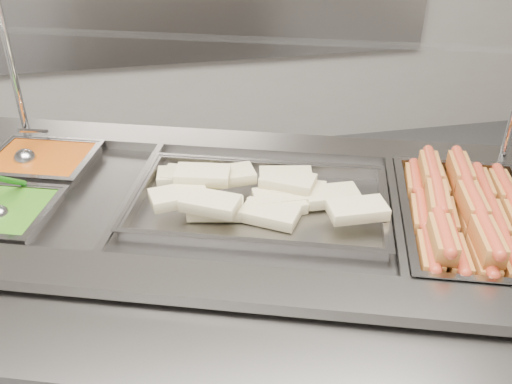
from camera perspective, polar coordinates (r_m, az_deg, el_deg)
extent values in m
cube|color=slate|center=(1.85, -1.56, -12.60)|extent=(1.92, 1.27, 0.86)
cube|color=gray|center=(1.30, -4.20, -9.21)|extent=(1.80, 0.71, 0.03)
cube|color=gray|center=(1.87, -0.13, 4.78)|extent=(1.80, 0.71, 0.03)
cube|color=black|center=(1.63, -1.72, -4.30)|extent=(1.70, 1.04, 0.02)
cube|color=gray|center=(1.56, 13.80, -1.71)|extent=(0.20, 0.54, 0.01)
cube|color=gray|center=(1.63, -12.14, 0.10)|extent=(0.20, 0.54, 0.01)
cube|color=gray|center=(1.21, -5.67, -15.49)|extent=(1.77, 0.80, 0.02)
cylinder|color=silver|center=(2.00, -23.21, 11.33)|extent=(0.02, 0.02, 0.44)
cube|color=silver|center=(1.59, -0.85, 15.04)|extent=(1.64, 0.79, 0.08)
cube|color=#A54D09|center=(1.89, -20.51, 2.18)|extent=(0.33, 0.29, 0.09)
cube|color=#A65E22|center=(1.44, 16.99, -6.15)|extent=(0.10, 0.16, 0.05)
cylinder|color=#B0461F|center=(1.43, 17.12, -5.48)|extent=(0.08, 0.16, 0.03)
cube|color=#A65E22|center=(1.58, 16.21, -2.38)|extent=(0.10, 0.16, 0.05)
cylinder|color=#B0461F|center=(1.57, 16.34, -1.66)|extent=(0.09, 0.16, 0.03)
cube|color=#A65E22|center=(1.73, 15.59, 0.90)|extent=(0.10, 0.16, 0.05)
cylinder|color=#B0461F|center=(1.72, 15.69, 1.51)|extent=(0.09, 0.16, 0.03)
cube|color=#A65E22|center=(1.46, 19.36, -6.32)|extent=(0.09, 0.16, 0.05)
cylinder|color=#B0461F|center=(1.44, 19.52, -5.59)|extent=(0.08, 0.17, 0.03)
cube|color=#A65E22|center=(1.59, 18.38, -2.50)|extent=(0.10, 0.16, 0.05)
cylinder|color=#B0461F|center=(1.58, 18.52, -1.80)|extent=(0.09, 0.16, 0.03)
cube|color=#A65E22|center=(1.74, 17.58, 0.76)|extent=(0.09, 0.16, 0.05)
cylinder|color=#B0461F|center=(1.73, 17.69, 1.36)|extent=(0.08, 0.16, 0.03)
cube|color=#A65E22|center=(1.47, 21.73, -6.42)|extent=(0.09, 0.16, 0.05)
cylinder|color=#B0461F|center=(1.46, 21.91, -5.70)|extent=(0.08, 0.17, 0.03)
cube|color=#A65E22|center=(1.61, 20.55, -2.63)|extent=(0.10, 0.16, 0.05)
cylinder|color=#B0461F|center=(1.60, 20.70, -1.94)|extent=(0.08, 0.16, 0.03)
cube|color=#A65E22|center=(1.75, 19.56, 0.57)|extent=(0.10, 0.16, 0.05)
cylinder|color=#B0461F|center=(1.74, 19.70, 1.21)|extent=(0.08, 0.16, 0.03)
cube|color=#A65E22|center=(1.49, 24.05, -6.49)|extent=(0.09, 0.16, 0.05)
cylinder|color=#B0461F|center=(1.48, 24.24, -5.80)|extent=(0.08, 0.17, 0.03)
cube|color=#A65E22|center=(1.62, 22.68, -2.73)|extent=(0.10, 0.16, 0.05)
cylinder|color=#B0461F|center=(1.61, 22.84, -2.07)|extent=(0.08, 0.16, 0.03)
cube|color=#A65E22|center=(1.77, 21.54, 0.48)|extent=(0.10, 0.16, 0.05)
cylinder|color=#B0461F|center=(1.76, 21.67, 1.06)|extent=(0.08, 0.16, 0.03)
cube|color=#A65E22|center=(1.78, 23.42, 0.28)|extent=(0.09, 0.16, 0.05)
cylinder|color=#B0461F|center=(1.77, 23.58, 0.91)|extent=(0.08, 0.17, 0.03)
cube|color=#A65E22|center=(1.42, 18.15, -4.48)|extent=(0.09, 0.16, 0.05)
cylinder|color=#B0461F|center=(1.41, 18.30, -3.77)|extent=(0.08, 0.17, 0.03)
cube|color=#A65E22|center=(1.56, 17.70, -0.85)|extent=(0.10, 0.16, 0.05)
cylinder|color=#B0461F|center=(1.55, 17.82, -0.17)|extent=(0.09, 0.16, 0.03)
cube|color=#A65E22|center=(1.70, 17.04, 2.11)|extent=(0.10, 0.16, 0.05)
cylinder|color=#B0461F|center=(1.69, 17.15, 2.75)|extent=(0.08, 0.16, 0.03)
cube|color=#A65E22|center=(1.45, 22.16, -4.55)|extent=(0.09, 0.16, 0.05)
cylinder|color=#B0461F|center=(1.44, 22.33, -3.85)|extent=(0.07, 0.17, 0.03)
cube|color=#A65E22|center=(1.58, 20.81, -1.03)|extent=(0.09, 0.16, 0.05)
cylinder|color=#B0461F|center=(1.57, 20.96, -0.37)|extent=(0.07, 0.17, 0.03)
cube|color=#A65E22|center=(1.72, 19.75, 2.04)|extent=(0.09, 0.16, 0.05)
cylinder|color=#B0461F|center=(1.71, 19.88, 2.67)|extent=(0.08, 0.16, 0.03)
cube|color=#C8B886|center=(1.57, 2.50, -0.60)|extent=(0.15, 0.08, 0.03)
cube|color=#C8B886|center=(1.55, 2.16, -1.38)|extent=(0.16, 0.10, 0.03)
cube|color=#C8B886|center=(1.53, -4.07, -1.67)|extent=(0.16, 0.11, 0.03)
cube|color=#C8B886|center=(1.59, 7.56, -0.38)|extent=(0.15, 0.09, 0.03)
cube|color=#C8B886|center=(1.61, 4.30, 0.11)|extent=(0.17, 0.13, 0.03)
cube|color=#C8B886|center=(1.51, 1.40, -2.24)|extent=(0.17, 0.15, 0.03)
cube|color=#C8B886|center=(1.69, -6.74, 1.53)|extent=(0.17, 0.13, 0.03)
cube|color=#C8B886|center=(1.70, -7.32, 1.56)|extent=(0.16, 0.10, 0.03)
cube|color=#C8B886|center=(1.49, -4.59, -1.10)|extent=(0.17, 0.15, 0.03)
cube|color=#C8B886|center=(1.62, 3.00, 1.45)|extent=(0.16, 0.11, 0.03)
cube|color=#C8B886|center=(1.62, -2.81, 1.63)|extent=(0.15, 0.09, 0.03)
cube|color=#C8B886|center=(1.53, -7.75, -0.42)|extent=(0.16, 0.11, 0.03)
cube|color=#C8B886|center=(1.49, 10.12, -1.77)|extent=(0.15, 0.09, 0.03)
cube|color=#C8B886|center=(1.60, 3.20, 1.07)|extent=(0.17, 0.15, 0.03)
cube|color=#C8B886|center=(1.58, -5.35, 1.71)|extent=(0.17, 0.12, 0.03)
sphere|color=#B8B8BD|center=(1.88, -22.06, 3.01)|extent=(0.07, 0.07, 0.07)
cylinder|color=#B8B8BD|center=(1.91, -21.38, 5.71)|extent=(0.06, 0.16, 0.09)
cylinder|color=#186E13|center=(1.67, -23.46, 1.07)|extent=(0.06, 0.13, 0.11)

